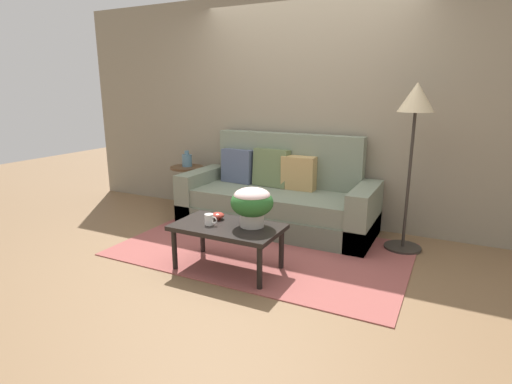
# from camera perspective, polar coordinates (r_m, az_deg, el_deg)

# --- Properties ---
(ground_plane) EXTENTS (14.00, 14.00, 0.00)m
(ground_plane) POSITION_cam_1_polar(r_m,az_deg,el_deg) (4.08, 0.89, -8.12)
(ground_plane) COLOR brown
(wall_back) EXTENTS (6.40, 0.12, 2.62)m
(wall_back) POSITION_cam_1_polar(r_m,az_deg,el_deg) (4.86, 7.08, 11.28)
(wall_back) COLOR gray
(wall_back) RESTS_ON ground
(area_rug) EXTENTS (2.77, 1.68, 0.01)m
(area_rug) POSITION_cam_1_polar(r_m,az_deg,el_deg) (4.08, 0.90, -8.04)
(area_rug) COLOR #994C47
(area_rug) RESTS_ON ground
(couch) EXTENTS (2.19, 0.85, 1.05)m
(couch) POSITION_cam_1_polar(r_m,az_deg,el_deg) (4.65, 3.02, -1.09)
(couch) COLOR #626B59
(couch) RESTS_ON ground
(coffee_table) EXTENTS (0.94, 0.54, 0.41)m
(coffee_table) POSITION_cam_1_polar(r_m,az_deg,el_deg) (3.54, -3.99, -5.39)
(coffee_table) COLOR black
(coffee_table) RESTS_ON ground
(side_table) EXTENTS (0.42, 0.42, 0.58)m
(side_table) POSITION_cam_1_polar(r_m,az_deg,el_deg) (5.39, -9.61, 1.68)
(side_table) COLOR #4C331E
(side_table) RESTS_ON ground
(floor_lamp) EXTENTS (0.36, 0.36, 1.61)m
(floor_lamp) POSITION_cam_1_polar(r_m,az_deg,el_deg) (4.08, 21.35, 9.59)
(floor_lamp) COLOR #2D2823
(floor_lamp) RESTS_ON ground
(potted_plant) EXTENTS (0.37, 0.37, 0.34)m
(potted_plant) POSITION_cam_1_polar(r_m,az_deg,el_deg) (3.43, -0.56, -1.49)
(potted_plant) COLOR #B7B2A8
(potted_plant) RESTS_ON coffee_table
(coffee_mug) EXTENTS (0.12, 0.08, 0.09)m
(coffee_mug) POSITION_cam_1_polar(r_m,az_deg,el_deg) (3.54, -6.55, -3.85)
(coffee_mug) COLOR white
(coffee_mug) RESTS_ON coffee_table
(snack_bowl) EXTENTS (0.12, 0.12, 0.06)m
(snack_bowl) POSITION_cam_1_polar(r_m,az_deg,el_deg) (3.68, -5.40, -3.30)
(snack_bowl) COLOR #B2382D
(snack_bowl) RESTS_ON coffee_table
(table_vase) EXTENTS (0.13, 0.13, 0.21)m
(table_vase) POSITION_cam_1_polar(r_m,az_deg,el_deg) (5.35, -9.65, 4.45)
(table_vase) COLOR slate
(table_vase) RESTS_ON side_table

